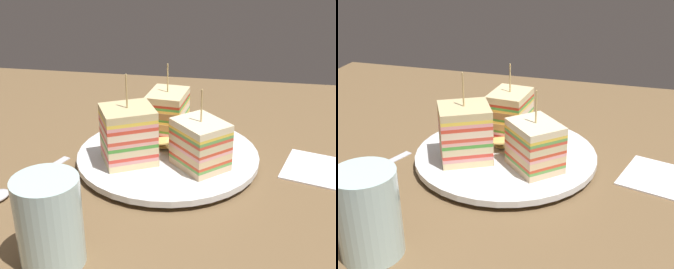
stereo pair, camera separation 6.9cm
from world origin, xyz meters
TOP-DOWN VIEW (x-y plane):
  - ground_plane at (0.00, 0.00)cm, footprint 109.26×85.48cm
  - plate at (0.00, 0.00)cm, footprint 27.48×27.48cm
  - sandwich_wedge_0 at (5.16, 3.44)cm, footprint 9.43×9.11cm
  - sandwich_wedge_1 at (-5.17, 3.41)cm, footprint 9.21×9.26cm
  - sandwich_wedge_2 at (1.11, -6.10)cm, footprint 6.32×7.78cm
  - chip_pile at (-0.56, -1.19)cm, footprint 7.06×7.12cm
  - spoon at (19.83, 12.12)cm, footprint 7.16×15.29cm
  - drinking_glass at (8.35, 24.51)cm, footprint 6.98×6.98cm

SIDE VIEW (x-z plane):
  - ground_plane at x=0.00cm, z-range -1.80..0.00cm
  - spoon at x=19.83cm, z-range -0.11..0.89cm
  - plate at x=0.00cm, z-range 0.18..1.86cm
  - chip_pile at x=-0.56cm, z-range 1.55..3.79cm
  - drinking_glass at x=8.35cm, z-range -0.75..9.46cm
  - sandwich_wedge_1 at x=-5.17cm, z-range -0.67..10.95cm
  - sandwich_wedge_2 at x=1.11cm, z-range -0.62..11.50cm
  - sandwich_wedge_0 at x=5.16cm, z-range -0.79..12.40cm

